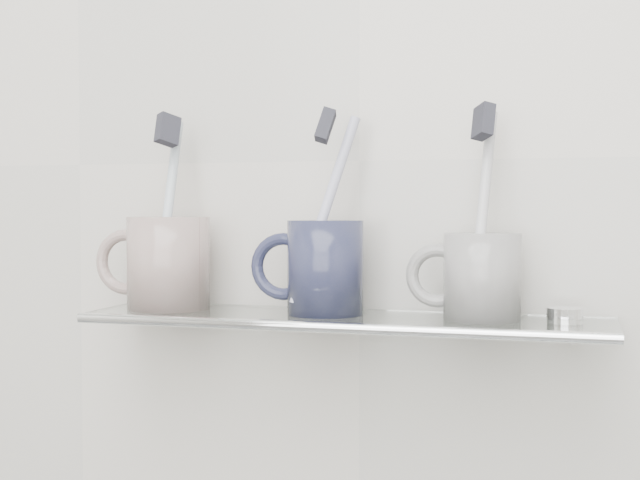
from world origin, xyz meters
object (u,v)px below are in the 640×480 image
at_px(mug_center, 325,267).
at_px(mug_right, 482,277).
at_px(mug_left, 169,263).
at_px(shelf_glass, 344,320).

bearing_deg(mug_center, mug_right, -22.88).
xyz_separation_m(mug_left, mug_center, (0.17, 0.00, -0.00)).
xyz_separation_m(shelf_glass, mug_right, (0.13, 0.00, 0.04)).
bearing_deg(mug_right, mug_left, -167.49).
height_order(shelf_glass, mug_left, mug_left).
height_order(mug_left, mug_right, mug_left).
bearing_deg(shelf_glass, mug_left, 178.45).
bearing_deg(shelf_glass, mug_right, 2.21).
height_order(mug_center, mug_right, mug_center).
bearing_deg(shelf_glass, mug_center, 165.70).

